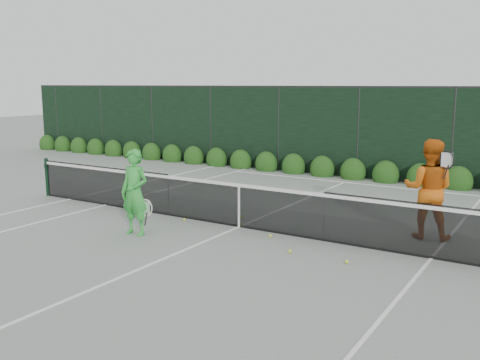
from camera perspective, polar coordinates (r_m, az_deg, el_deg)
The scene contains 8 objects.
ground at distance 11.88m, azimuth -0.10°, elevation -5.04°, with size 80.00×80.00×0.00m, color gray.
tennis_net at distance 11.77m, azimuth -0.20°, elevation -2.53°, with size 12.90×0.10×1.07m.
player_woman at distance 11.33m, azimuth -11.17°, elevation -1.31°, with size 0.69×0.46×1.81m.
player_man at distance 11.51m, azimuth 19.48°, elevation -0.91°, with size 1.08×0.89×2.05m.
court_lines at distance 11.88m, azimuth -0.10°, elevation -5.02°, with size 11.03×23.83×0.01m.
windscreen_fence at distance 9.41m, azimuth -8.88°, elevation 0.22°, with size 32.00×21.07×3.06m.
hedge_row at distance 18.16m, azimuth 11.95°, elevation 0.84°, with size 31.66×0.65×0.94m.
tennis_balls at distance 11.28m, azimuth 1.89°, elevation -5.71°, with size 4.35×1.79×0.07m.
Camera 1 is at (6.08, -9.72, 3.14)m, focal length 40.00 mm.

